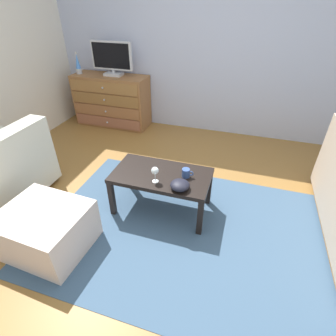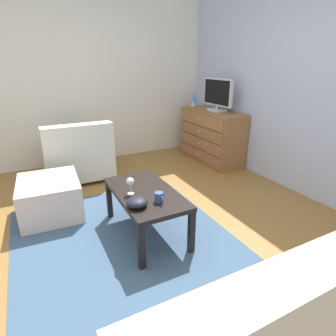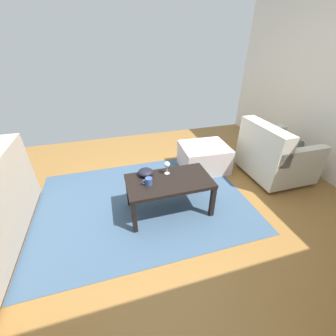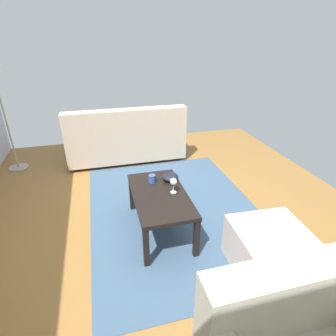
{
  "view_description": "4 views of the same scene",
  "coord_description": "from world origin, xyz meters",
  "views": [
    {
      "loc": [
        0.62,
        -1.92,
        1.89
      ],
      "look_at": [
        -0.03,
        0.13,
        0.46
      ],
      "focal_mm": 27.85,
      "sensor_mm": 36.0,
      "label": 1
    },
    {
      "loc": [
        2.05,
        -0.82,
        1.55
      ],
      "look_at": [
        0.2,
        0.13,
        0.75
      ],
      "focal_mm": 29.43,
      "sensor_mm": 36.0,
      "label": 2
    },
    {
      "loc": [
        0.49,
        1.94,
        1.81
      ],
      "look_at": [
        -0.06,
        0.05,
        0.61
      ],
      "focal_mm": 22.94,
      "sensor_mm": 36.0,
      "label": 3
    },
    {
      "loc": [
        -2.3,
        0.54,
        1.86
      ],
      "look_at": [
        -0.04,
        -0.05,
        0.69
      ],
      "focal_mm": 29.18,
      "sensor_mm": 36.0,
      "label": 4
    }
  ],
  "objects": [
    {
      "name": "wall_plain_left",
      "position": [
        -2.52,
        0.0,
        1.33
      ],
      "size": [
        0.12,
        4.79,
        2.66
      ],
      "primitive_type": "cube",
      "color": "silver",
      "rests_on": "ground_plane"
    },
    {
      "name": "wall_accent_rear",
      "position": [
        0.0,
        2.16,
        1.33
      ],
      "size": [
        5.52,
        0.12,
        2.66
      ],
      "primitive_type": "cube",
      "color": "#B1B7D0",
      "rests_on": "ground_plane"
    },
    {
      "name": "armchair",
      "position": [
        -1.76,
        -0.28,
        0.34
      ],
      "size": [
        0.8,
        0.88,
        0.82
      ],
      "color": "#332319",
      "rests_on": "ground_plane"
    },
    {
      "name": "coffee_table",
      "position": [
        -0.07,
        0.04,
        0.38
      ],
      "size": [
        0.96,
        0.52,
        0.44
      ],
      "color": "black",
      "rests_on": "ground_plane"
    },
    {
      "name": "tv",
      "position": [
        -1.49,
        1.87,
        1.09
      ],
      "size": [
        0.66,
        0.18,
        0.5
      ],
      "color": "silver",
      "rests_on": "dresser"
    },
    {
      "name": "mug",
      "position": [
        0.17,
        0.07,
        0.48
      ],
      "size": [
        0.11,
        0.08,
        0.08
      ],
      "color": "#334F8D",
      "rests_on": "coffee_table"
    },
    {
      "name": "lava_lamp",
      "position": [
        -2.07,
        1.8,
        0.97
      ],
      "size": [
        0.09,
        0.09,
        0.33
      ],
      "color": "#B7B7BC",
      "rests_on": "dresser"
    },
    {
      "name": "ground_plane",
      "position": [
        0.0,
        0.0,
        -0.03
      ],
      "size": [
        5.52,
        4.79,
        0.05
      ],
      "primitive_type": "cube",
      "color": "olive"
    },
    {
      "name": "wine_glass",
      "position": [
        -0.09,
        -0.1,
        0.56
      ],
      "size": [
        0.07,
        0.07,
        0.16
      ],
      "color": "silver",
      "rests_on": "coffee_table"
    },
    {
      "name": "ottoman",
      "position": [
        -0.87,
        -0.74,
        0.2
      ],
      "size": [
        0.73,
        0.64,
        0.4
      ],
      "primitive_type": "cube",
      "rotation": [
        0.0,
        0.0,
        -0.05
      ],
      "color": "beige",
      "rests_on": "ground_plane"
    },
    {
      "name": "bowl_decorative",
      "position": [
        0.16,
        -0.13,
        0.48
      ],
      "size": [
        0.18,
        0.18,
        0.08
      ],
      "primitive_type": "ellipsoid",
      "color": "black",
      "rests_on": "coffee_table"
    },
    {
      "name": "dresser",
      "position": [
        -1.56,
        1.84,
        0.41
      ],
      "size": [
        1.22,
        0.49,
        0.82
      ],
      "color": "#915D35",
      "rests_on": "ground_plane"
    },
    {
      "name": "area_rug",
      "position": [
        0.2,
        -0.2,
        0.0
      ],
      "size": [
        2.6,
        1.9,
        0.01
      ],
      "primitive_type": "cube",
      "color": "#3B546E",
      "rests_on": "ground_plane"
    }
  ]
}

